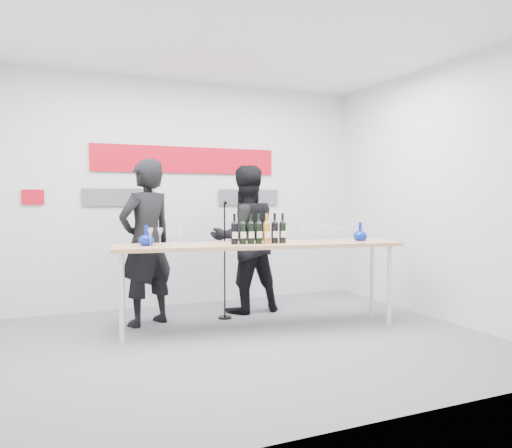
% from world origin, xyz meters
% --- Properties ---
extents(ground, '(5.00, 5.00, 0.00)m').
position_xyz_m(ground, '(0.00, 0.00, 0.00)').
color(ground, slate).
rests_on(ground, ground).
extents(back_wall, '(5.00, 0.04, 3.00)m').
position_xyz_m(back_wall, '(0.00, 2.00, 1.50)').
color(back_wall, silver).
rests_on(back_wall, ground).
extents(signage, '(3.38, 0.02, 0.79)m').
position_xyz_m(signage, '(-0.06, 1.97, 1.81)').
color(signage, red).
rests_on(signage, back_wall).
extents(tasting_table, '(3.21, 1.14, 0.94)m').
position_xyz_m(tasting_table, '(0.38, 0.42, 0.87)').
color(tasting_table, tan).
rests_on(tasting_table, ground).
extents(wine_bottles, '(0.62, 0.17, 0.33)m').
position_xyz_m(wine_bottles, '(0.35, 0.38, 1.11)').
color(wine_bottles, black).
rests_on(wine_bottles, tasting_table).
extents(decanter_left, '(0.16, 0.16, 0.21)m').
position_xyz_m(decanter_left, '(-0.82, 0.65, 1.05)').
color(decanter_left, '#081E9A').
rests_on(decanter_left, tasting_table).
extents(decanter_right, '(0.16, 0.16, 0.21)m').
position_xyz_m(decanter_right, '(1.58, 0.25, 1.05)').
color(decanter_right, '#081E9A').
rests_on(decanter_right, tasting_table).
extents(glasses_left, '(0.39, 0.27, 0.18)m').
position_xyz_m(glasses_left, '(-0.63, 0.59, 1.04)').
color(glasses_left, silver).
rests_on(glasses_left, tasting_table).
extents(glasses_right, '(0.58, 0.30, 0.18)m').
position_xyz_m(glasses_right, '(1.14, 0.30, 1.04)').
color(glasses_right, silver).
rests_on(glasses_right, tasting_table).
extents(presenter_left, '(0.81, 0.70, 1.88)m').
position_xyz_m(presenter_left, '(-0.73, 1.08, 0.94)').
color(presenter_left, black).
rests_on(presenter_left, ground).
extents(presenter_right, '(0.92, 0.73, 1.84)m').
position_xyz_m(presenter_right, '(0.54, 1.23, 0.92)').
color(presenter_right, black).
rests_on(presenter_right, ground).
extents(mic_stand, '(0.16, 0.16, 1.40)m').
position_xyz_m(mic_stand, '(0.18, 1.00, 0.43)').
color(mic_stand, black).
rests_on(mic_stand, ground).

